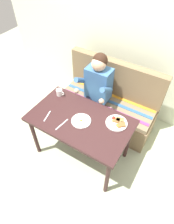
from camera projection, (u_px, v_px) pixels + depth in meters
ground_plane at (81, 153)px, 2.78m from camera, size 8.00×8.00×0.00m
back_wall at (131, 31)px, 2.58m from camera, size 4.40×0.10×2.60m
table at (80, 124)px, 2.31m from camera, size 1.20×0.70×0.73m
couch at (108, 105)px, 2.99m from camera, size 1.44×0.56×1.00m
person at (96, 87)px, 2.63m from camera, size 0.45×0.61×1.21m
plate_breakfast at (117, 122)px, 2.20m from camera, size 0.25×0.25×0.05m
plate_eggs at (81, 121)px, 2.22m from camera, size 0.23×0.23×0.04m
coffee_mug at (59, 92)px, 2.51m from camera, size 0.12×0.08×0.09m
fork at (47, 116)px, 2.28m from camera, size 0.06×0.17×0.00m
knife at (62, 124)px, 2.19m from camera, size 0.04×0.20×0.00m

